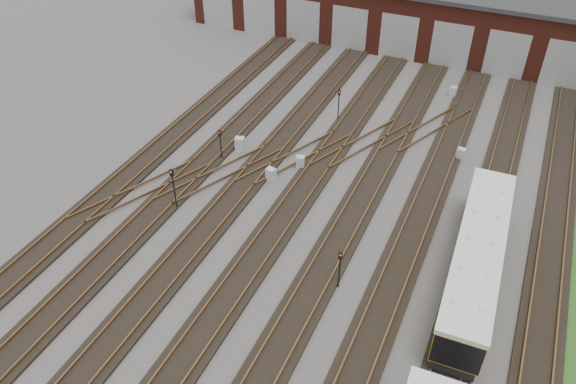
% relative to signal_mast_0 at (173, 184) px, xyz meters
% --- Properties ---
extents(ground, '(120.00, 120.00, 0.00)m').
position_rel_signal_mast_0_xyz_m(ground, '(8.87, -5.48, -2.03)').
color(ground, '#43413F').
rests_on(ground, ground).
extents(track_network, '(30.40, 70.00, 0.33)m').
position_rel_signal_mast_0_xyz_m(track_network, '(8.70, -4.89, -1.93)').
color(track_network, black).
rests_on(track_network, ground).
extents(maintenance_shed, '(51.00, 12.50, 6.35)m').
position_rel_signal_mast_0_xyz_m(maintenance_shed, '(8.86, 34.49, 1.17)').
color(maintenance_shed, '#541D15').
rests_on(maintenance_shed, ground).
extents(signal_mast_0, '(0.27, 0.25, 3.20)m').
position_rel_signal_mast_0_xyz_m(signal_mast_0, '(0.00, 0.00, 0.00)').
color(signal_mast_0, black).
rests_on(signal_mast_0, ground).
extents(signal_mast_1, '(0.25, 0.23, 2.55)m').
position_rel_signal_mast_0_xyz_m(signal_mast_1, '(-0.12, 6.20, -0.39)').
color(signal_mast_1, black).
rests_on(signal_mast_1, ground).
extents(signal_mast_2, '(0.25, 0.23, 2.76)m').
position_rel_signal_mast_0_xyz_m(signal_mast_2, '(5.73, 15.10, -0.27)').
color(signal_mast_2, black).
rests_on(signal_mast_2, ground).
extents(signal_mast_3, '(0.24, 0.22, 2.68)m').
position_rel_signal_mast_0_xyz_m(signal_mast_3, '(12.13, -2.09, -0.32)').
color(signal_mast_3, black).
rests_on(signal_mast_3, ground).
extents(relay_cabinet_0, '(0.83, 0.75, 1.14)m').
position_rel_signal_mast_0_xyz_m(relay_cabinet_0, '(0.55, 7.83, -1.46)').
color(relay_cabinet_0, '#AEB1B4').
rests_on(relay_cabinet_0, ground).
extents(relay_cabinet_1, '(0.72, 0.64, 1.04)m').
position_rel_signal_mast_0_xyz_m(relay_cabinet_1, '(4.35, 5.36, -1.52)').
color(relay_cabinet_1, '#AEB1B4').
rests_on(relay_cabinet_1, ground).
extents(relay_cabinet_2, '(0.72, 0.66, 0.98)m').
position_rel_signal_mast_0_xyz_m(relay_cabinet_2, '(5.58, 7.65, -1.54)').
color(relay_cabinet_2, '#AEB1B4').
rests_on(relay_cabinet_2, ground).
extents(relay_cabinet_3, '(0.60, 0.51, 0.92)m').
position_rel_signal_mast_0_xyz_m(relay_cabinet_3, '(13.53, 23.06, -1.57)').
color(relay_cabinet_3, '#AEB1B4').
rests_on(relay_cabinet_3, ground).
extents(relay_cabinet_4, '(0.64, 0.55, 0.96)m').
position_rel_signal_mast_0_xyz_m(relay_cabinet_4, '(15.98, 13.50, -1.56)').
color(relay_cabinet_4, '#AEB1B4').
rests_on(relay_cabinet_4, ground).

